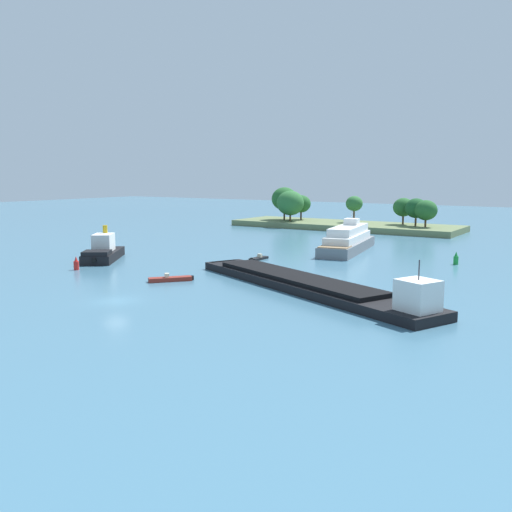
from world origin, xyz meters
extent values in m
plane|color=teal|center=(0.00, 0.00, 0.00)|extent=(400.00, 400.00, 0.00)
cube|color=#66754C|center=(-13.23, 85.53, 0.69)|extent=(54.75, 16.85, 1.37)
cylinder|color=#513823|center=(-30.14, 85.85, 2.72)|extent=(0.44, 0.44, 2.70)
ellipsoid|color=#235B28|center=(-30.14, 85.85, 6.70)|extent=(6.56, 6.56, 5.90)
cylinder|color=#513823|center=(-26.55, 88.26, 2.40)|extent=(0.44, 0.44, 2.06)
ellipsoid|color=#235B28|center=(-26.55, 88.26, 5.41)|extent=(4.94, 4.94, 4.45)
cylinder|color=#513823|center=(-26.22, 82.08, 2.28)|extent=(0.44, 0.44, 1.82)
ellipsoid|color=#2D6B33|center=(-26.22, 82.08, 5.89)|extent=(6.76, 6.76, 6.08)
cylinder|color=#513823|center=(-11.74, 87.93, 2.82)|extent=(0.44, 0.44, 2.91)
ellipsoid|color=#2D6B33|center=(-11.74, 87.93, 5.91)|extent=(4.07, 4.07, 3.66)
cylinder|color=#513823|center=(0.27, 88.54, 2.42)|extent=(0.44, 0.44, 2.10)
ellipsoid|color=#235B28|center=(0.27, 88.54, 5.38)|extent=(4.77, 4.77, 4.30)
cylinder|color=#513823|center=(4.13, 85.73, 2.42)|extent=(0.44, 0.44, 2.09)
ellipsoid|color=#194C23|center=(4.13, 85.73, 5.43)|extent=(4.91, 4.91, 4.42)
cylinder|color=#513823|center=(6.68, 84.59, 2.26)|extent=(0.44, 0.44, 1.78)
ellipsoid|color=#235B28|center=(6.68, 84.59, 5.13)|extent=(4.94, 4.94, 4.45)
cube|color=slate|center=(4.46, 48.09, 0.86)|extent=(8.81, 21.53, 1.71)
cube|color=white|center=(4.46, 48.09, 2.36)|extent=(7.22, 16.86, 1.30)
cube|color=white|center=(4.39, 48.48, 3.66)|extent=(6.24, 14.68, 1.30)
cube|color=white|center=(3.99, 50.66, 4.86)|extent=(2.68, 2.78, 1.10)
cube|color=#937551|center=(5.99, 39.85, 1.79)|extent=(5.18, 4.54, 0.16)
cylinder|color=silver|center=(3.99, 50.66, 6.11)|extent=(0.10, 0.10, 1.40)
cube|color=black|center=(13.63, 15.69, 0.48)|extent=(36.31, 20.03, 0.97)
cube|color=black|center=(12.26, 16.29, 1.22)|extent=(25.75, 14.77, 0.50)
cube|color=white|center=(28.67, 9.08, 2.37)|extent=(4.15, 4.06, 2.80)
cylinder|color=#333338|center=(28.67, 9.08, 4.67)|extent=(0.12, 0.12, 1.80)
cube|color=black|center=(-3.05, 23.02, 0.53)|extent=(2.48, 4.14, 0.87)
cube|color=maroon|center=(-2.60, 11.32, 0.26)|extent=(4.26, 4.83, 0.51)
cube|color=beige|center=(-2.85, 11.01, 0.76)|extent=(0.79, 0.77, 0.50)
cube|color=black|center=(-0.84, 13.46, 0.28)|extent=(0.42, 0.42, 0.56)
cube|color=black|center=(-22.84, 18.81, 0.68)|extent=(10.22, 12.00, 1.36)
cube|color=black|center=(-20.47, 15.47, 1.66)|extent=(4.99, 4.87, 0.60)
cube|color=white|center=(-23.02, 19.06, 2.66)|extent=(4.61, 4.93, 2.60)
cylinder|color=gold|center=(-23.86, 20.25, 4.56)|extent=(0.70, 0.70, 1.20)
cylinder|color=black|center=(-19.39, 13.95, 0.82)|extent=(0.74, 0.65, 0.70)
cube|color=black|center=(-3.13, 32.10, 0.18)|extent=(1.31, 3.84, 0.35)
cube|color=beige|center=(-3.13, 32.39, 0.60)|extent=(0.63, 0.51, 0.50)
cube|color=black|center=(-3.09, 30.04, 0.28)|extent=(0.32, 0.29, 0.56)
cylinder|color=red|center=(-18.92, 10.48, 0.60)|extent=(0.70, 0.70, 1.20)
cone|color=red|center=(-18.92, 10.48, 1.55)|extent=(0.49, 0.49, 0.70)
cylinder|color=green|center=(23.42, 43.83, 0.60)|extent=(0.70, 0.70, 1.20)
cone|color=green|center=(23.42, 43.83, 1.55)|extent=(0.49, 0.49, 0.70)
camera|label=1|loc=(43.55, -39.87, 13.05)|focal=39.66mm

